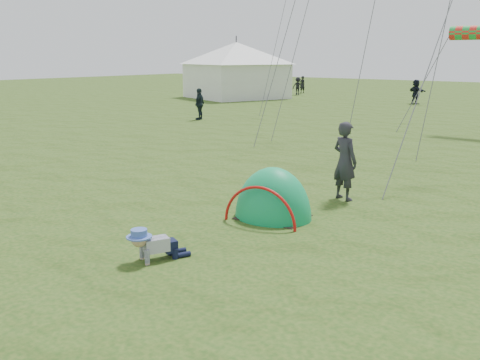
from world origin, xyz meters
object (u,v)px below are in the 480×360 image
Objects in this scene: crawling_toddler at (152,244)px; event_marquee at (236,68)px; standing_adult at (345,161)px; popup_tent at (273,217)px.

crawling_toddler is 36.86m from event_marquee.
standing_adult is (0.73, 5.78, 0.67)m from crawling_toddler.
event_marquee is at bearing 121.73° from popup_tent.
popup_tent is at bearing -29.97° from event_marquee.
crawling_toddler is at bearing 99.47° from standing_adult.
event_marquee is at bearing 150.34° from crawling_toddler.
standing_adult is (0.52, 2.36, 0.98)m from popup_tent.
standing_adult is at bearing 69.46° from popup_tent.
popup_tent is 0.32× the size of event_marquee.
crawling_toddler is at bearing -101.63° from popup_tent.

